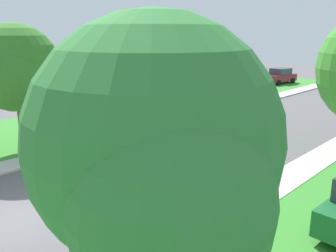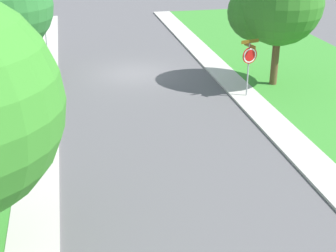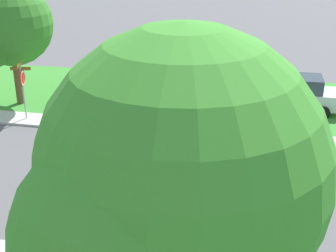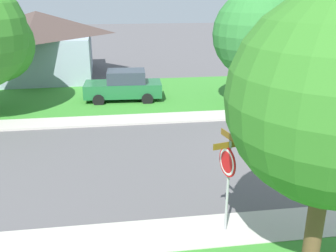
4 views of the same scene
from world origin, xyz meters
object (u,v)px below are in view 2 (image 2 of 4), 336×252
stop_sign_near_corner (45,24)px  tree_corner_large (1,8)px  tree_sidewalk_near (274,5)px  stop_sign_far_corner (249,59)px

stop_sign_near_corner → tree_corner_large: bearing=68.8°
tree_corner_large → tree_sidewalk_near: bearing=165.4°
stop_sign_near_corner → tree_sidewalk_near: bearing=144.2°
stop_sign_far_corner → tree_corner_large: bearing=-23.5°
stop_sign_far_corner → tree_corner_large: (11.10, -4.82, 1.83)m
stop_sign_far_corner → tree_corner_large: tree_corner_large is taller
stop_sign_far_corner → tree_sidewalk_near: size_ratio=0.45×
tree_corner_large → tree_sidewalk_near: (-12.76, 3.33, 0.27)m
stop_sign_near_corner → tree_corner_large: tree_corner_large is taller
stop_sign_near_corner → tree_sidewalk_near: (-10.98, 7.91, 2.09)m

